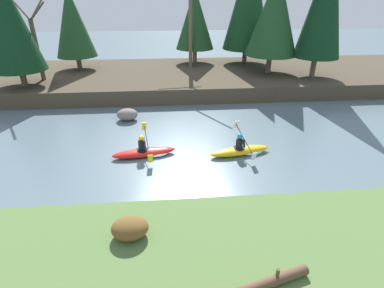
% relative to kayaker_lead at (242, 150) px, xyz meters
% --- Properties ---
extents(ground_plane, '(90.00, 90.00, 0.00)m').
position_rel_kayaker_lead_xyz_m(ground_plane, '(-3.56, 0.65, -0.20)').
color(ground_plane, slate).
extents(riverbank_near, '(44.00, 5.21, 0.66)m').
position_rel_kayaker_lead_xyz_m(riverbank_near, '(-3.56, -6.42, 0.13)').
color(riverbank_near, '#56753D').
rests_on(riverbank_near, ground).
extents(riverbank_far, '(44.00, 9.61, 0.99)m').
position_rel_kayaker_lead_xyz_m(riverbank_far, '(-3.56, 11.31, 0.30)').
color(riverbank_far, '#473D2D').
rests_on(riverbank_far, ground).
extents(conifer_tree_far_left, '(3.20, 3.20, 6.69)m').
position_rel_kayaker_lead_xyz_m(conifer_tree_far_left, '(-12.18, 8.23, 4.64)').
color(conifer_tree_far_left, brown).
rests_on(conifer_tree_far_left, riverbank_far).
extents(conifer_tree_left, '(2.93, 2.93, 5.79)m').
position_rel_kayaker_lead_xyz_m(conifer_tree_left, '(-9.81, 12.60, 4.16)').
color(conifer_tree_left, brown).
rests_on(conifer_tree_left, riverbank_far).
extents(conifer_tree_mid_left, '(3.09, 3.09, 5.70)m').
position_rel_kayaker_lead_xyz_m(conifer_tree_mid_left, '(-0.75, 14.20, 4.20)').
color(conifer_tree_mid_left, '#7A664C').
rests_on(conifer_tree_mid_left, riverbank_far).
extents(conifer_tree_mid_right, '(3.63, 3.63, 6.80)m').
position_rel_kayaker_lead_xyz_m(conifer_tree_mid_right, '(4.30, 10.23, 4.83)').
color(conifer_tree_mid_right, brown).
rests_on(conifer_tree_mid_right, riverbank_far).
extents(bare_tree_upstream, '(2.88, 2.85, 5.17)m').
position_rel_kayaker_lead_xyz_m(bare_tree_upstream, '(-11.51, 9.75, 3.23)').
color(bare_tree_upstream, brown).
rests_on(bare_tree_upstream, riverbank_far).
extents(bare_tree_mid_upstream, '(3.98, 3.93, 7.25)m').
position_rel_kayaker_lead_xyz_m(bare_tree_mid_upstream, '(-1.20, 12.69, 4.20)').
color(bare_tree_mid_upstream, brown).
rests_on(bare_tree_mid_upstream, riverbank_far).
extents(shrub_clump_nearest, '(0.97, 0.81, 0.52)m').
position_rel_kayaker_lead_xyz_m(shrub_clump_nearest, '(-4.29, -5.26, 0.73)').
color(shrub_clump_nearest, brown).
rests_on(shrub_clump_nearest, riverbank_near).
extents(kayaker_lead, '(2.79, 2.06, 1.20)m').
position_rel_kayaker_lead_xyz_m(kayaker_lead, '(0.00, 0.00, 0.00)').
color(kayaker_lead, yellow).
rests_on(kayaker_lead, ground).
extents(kayaker_middle, '(2.80, 2.07, 1.20)m').
position_rel_kayaker_lead_xyz_m(kayaker_middle, '(-4.18, 0.20, 0.00)').
color(kayaker_middle, red).
rests_on(kayaker_middle, ground).
extents(boulder_midstream, '(1.14, 0.89, 0.65)m').
position_rel_kayaker_lead_xyz_m(boulder_midstream, '(-5.42, 4.37, 0.12)').
color(boulder_midstream, slate).
rests_on(boulder_midstream, ground).
extents(driftwood_log, '(1.96, 0.77, 0.44)m').
position_rel_kayaker_lead_xyz_m(driftwood_log, '(-1.15, -7.06, 0.59)').
color(driftwood_log, brown).
rests_on(driftwood_log, riverbank_near).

